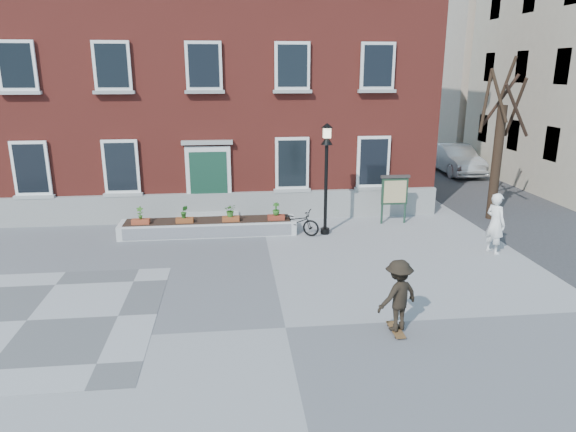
{
  "coord_description": "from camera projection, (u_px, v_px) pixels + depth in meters",
  "views": [
    {
      "loc": [
        -1.1,
        -10.48,
        5.66
      ],
      "look_at": [
        0.5,
        4.0,
        1.5
      ],
      "focal_mm": 32.0,
      "sensor_mm": 36.0,
      "label": 1
    }
  ],
  "objects": [
    {
      "name": "bicycle",
      "position": [
        296.0,
        222.0,
        18.21
      ],
      "size": [
        1.84,
        1.36,
        0.92
      ],
      "primitive_type": "imported",
      "rotation": [
        0.0,
        0.0,
        1.08
      ],
      "color": "black",
      "rests_on": "ground"
    },
    {
      "name": "planter_assembly",
      "position": [
        209.0,
        226.0,
        18.25
      ],
      "size": [
        6.2,
        1.12,
        1.15
      ],
      "color": "silver",
      "rests_on": "ground"
    },
    {
      "name": "bare_tree",
      "position": [
        498.0,
        148.0,
        19.53
      ],
      "size": [
        1.83,
        1.83,
        6.16
      ],
      "color": "#2F2015",
      "rests_on": "ground"
    },
    {
      "name": "notice_board",
      "position": [
        395.0,
        191.0,
        19.3
      ],
      "size": [
        1.1,
        0.16,
        1.87
      ],
      "color": "#183022",
      "rests_on": "ground"
    },
    {
      "name": "ground",
      "position": [
        286.0,
        328.0,
        11.69
      ],
      "size": [
        100.0,
        100.0,
        0.0
      ],
      "primitive_type": "plane",
      "color": "gray",
      "rests_on": "ground"
    },
    {
      "name": "bystander",
      "position": [
        495.0,
        223.0,
        16.22
      ],
      "size": [
        0.67,
        0.83,
        1.96
      ],
      "primitive_type": "imported",
      "rotation": [
        0.0,
        0.0,
        1.89
      ],
      "color": "white",
      "rests_on": "ground"
    },
    {
      "name": "skateboarder",
      "position": [
        398.0,
        295.0,
        11.26
      ],
      "size": [
        1.22,
        1.01,
        1.71
      ],
      "color": "brown",
      "rests_on": "ground"
    },
    {
      "name": "lamp_post",
      "position": [
        326.0,
        164.0,
        17.7
      ],
      "size": [
        0.4,
        0.4,
        3.93
      ],
      "color": "black",
      "rests_on": "ground"
    },
    {
      "name": "brick_building",
      "position": [
        209.0,
        55.0,
        23.1
      ],
      "size": [
        18.4,
        10.85,
        12.6
      ],
      "color": "maroon",
      "rests_on": "ground"
    },
    {
      "name": "parked_car",
      "position": [
        455.0,
        159.0,
        28.91
      ],
      "size": [
        1.75,
        4.96,
        1.63
      ],
      "primitive_type": "imported",
      "rotation": [
        0.0,
        0.0,
        -0.0
      ],
      "color": "silver",
      "rests_on": "ground"
    },
    {
      "name": "side_street",
      "position": [
        550.0,
        46.0,
        30.57
      ],
      "size": [
        15.2,
        36.0,
        14.5
      ],
      "color": "#3B3B3E",
      "rests_on": "ground"
    },
    {
      "name": "checker_patch",
      "position": [
        27.0,
        321.0,
        12.01
      ],
      "size": [
        6.0,
        6.0,
        0.01
      ],
      "primitive_type": "cube",
      "color": "#535356",
      "rests_on": "ground"
    }
  ]
}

